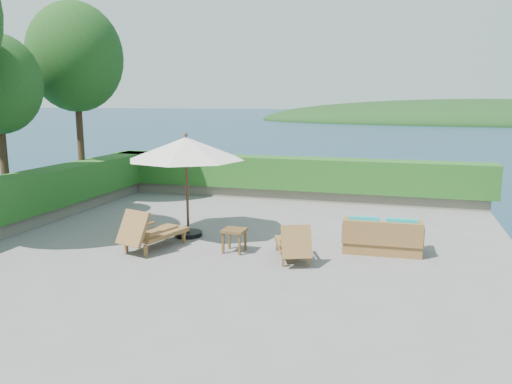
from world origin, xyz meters
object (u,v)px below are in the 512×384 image
(patio_umbrella, at_px, (186,149))
(wicker_loveseat, at_px, (382,238))
(lounge_right, at_px, (293,244))
(side_table, at_px, (234,233))
(lounge_left, at_px, (151,232))

(patio_umbrella, height_order, wicker_loveseat, patio_umbrella)
(patio_umbrella, xyz_separation_m, lounge_right, (2.76, -1.07, -1.72))
(lounge_right, relative_size, side_table, 3.06)
(lounge_right, bearing_deg, lounge_left, 162.01)
(lounge_left, relative_size, side_table, 3.48)
(lounge_left, bearing_deg, wicker_loveseat, 29.64)
(lounge_left, bearing_deg, lounge_right, 18.35)
(lounge_right, distance_m, side_table, 1.32)
(patio_umbrella, distance_m, wicker_loveseat, 4.78)
(side_table, relative_size, wicker_loveseat, 0.30)
(side_table, xyz_separation_m, wicker_loveseat, (3.00, 0.85, -0.10))
(lounge_left, distance_m, lounge_right, 3.09)
(wicker_loveseat, bearing_deg, lounge_left, -168.27)
(lounge_right, xyz_separation_m, wicker_loveseat, (1.69, 1.04, -0.03))
(patio_umbrella, xyz_separation_m, wicker_loveseat, (4.45, -0.02, -1.74))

